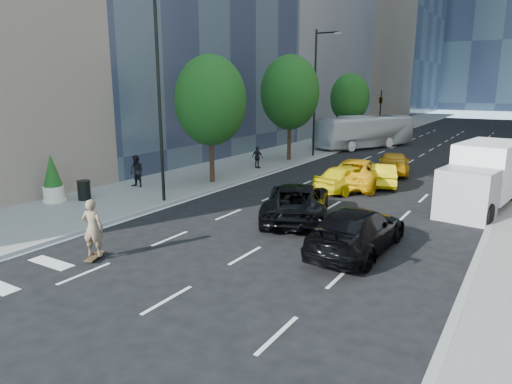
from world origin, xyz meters
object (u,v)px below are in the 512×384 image
Objects in this scene: box_truck at (483,176)px; city_bus at (365,132)px; trash_can at (84,191)px; black_sedan_mercedes at (357,230)px; skateboarder at (93,232)px; black_sedan_lincoln at (297,201)px; planter_shrub at (53,179)px.

city_bus is at bearing 131.22° from box_truck.
city_bus reaches higher than trash_can.
box_truck is at bearing -107.98° from black_sedan_mercedes.
skateboarder is 0.34× the size of black_sedan_lincoln.
box_truck is at bearing 29.58° from planter_shrub.
black_sedan_lincoln is 25.60m from city_bus.
city_bus is 29.76m from planter_shrub.
black_sedan_lincoln is 0.53× the size of city_bus.
city_bus is at bearing -100.28° from black_sedan_lincoln.
skateboarder reaches higher than black_sedan_mercedes.
trash_can is (-10.56, -3.00, -0.19)m from black_sedan_lincoln.
trash_can is at bearing -6.37° from black_sedan_lincoln.
city_bus is 22.28m from box_truck.
black_sedan_lincoln is (3.70, 8.00, -0.18)m from skateboarder.
box_truck is at bearing 28.24° from trash_can.
black_sedan_mercedes is (7.36, 5.42, -0.19)m from skateboarder.
box_truck is at bearing -159.21° from black_sedan_lincoln.
city_bus is 11.79× the size of trash_can.
box_truck is (10.44, 14.29, 0.60)m from skateboarder.
box_truck is (3.08, 8.87, 0.80)m from black_sedan_mercedes.
black_sedan_mercedes is 14.23m from trash_can.
black_sedan_mercedes is 2.30× the size of planter_shrub.
box_truck reaches higher than city_bus.
skateboarder is 8.74m from planter_shrub.
black_sedan_lincoln is 0.86× the size of box_truck.
box_truck reaches higher than planter_shrub.
black_sedan_mercedes is at bearing 122.60° from black_sedan_lincoln.
skateboarder is at bearing -62.77° from city_bus.
planter_shrub is at bearing -77.57° from city_bus.
black_sedan_lincoln is 4.48m from black_sedan_mercedes.
city_bus reaches higher than skateboarder.
city_bus is (-5.30, 25.04, 0.73)m from black_sedan_lincoln.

